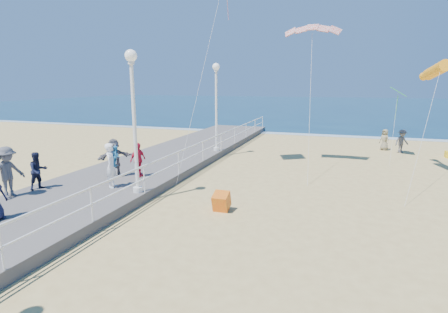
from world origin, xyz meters
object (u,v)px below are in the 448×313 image
(woman_holding_toddler, at_px, (111,165))
(toddler_held, at_px, (116,156))
(spectator_2, at_px, (8,172))
(beach_walker_a, at_px, (402,141))
(spectator_7, at_px, (38,171))
(box_kite, at_px, (221,203))
(spectator_5, at_px, (114,158))
(lamp_post_mid, at_px, (134,107))
(lamp_post_far, at_px, (216,98))
(beach_walker_c, at_px, (385,140))
(spectator_3, at_px, (138,160))

(woman_holding_toddler, relative_size, toddler_held, 2.14)
(spectator_2, relative_size, beach_walker_a, 1.22)
(spectator_7, xyz_separation_m, box_kite, (7.33, 0.98, -0.85))
(spectator_5, height_order, spectator_7, spectator_5)
(spectator_5, bearing_deg, beach_walker_a, -13.88)
(spectator_2, distance_m, spectator_5, 4.16)
(lamp_post_mid, xyz_separation_m, beach_walker_a, (11.20, 14.17, -2.89))
(lamp_post_far, relative_size, toddler_held, 6.32)
(box_kite, bearing_deg, lamp_post_mid, -179.16)
(lamp_post_far, xyz_separation_m, woman_holding_toddler, (-1.33, -8.75, -2.36))
(woman_holding_toddler, xyz_separation_m, beach_walker_c, (11.55, 14.54, -0.57))
(box_kite, bearing_deg, spectator_5, 163.60)
(lamp_post_mid, relative_size, spectator_3, 3.44)
(beach_walker_a, distance_m, beach_walker_c, 1.16)
(woman_holding_toddler, xyz_separation_m, spectator_5, (-0.88, 1.42, -0.04))
(woman_holding_toddler, distance_m, spectator_5, 1.67)
(beach_walker_c, bearing_deg, toddler_held, -83.67)
(lamp_post_mid, relative_size, beach_walker_a, 3.44)
(lamp_post_mid, xyz_separation_m, box_kite, (3.39, 0.09, -3.36))
(spectator_5, distance_m, spectator_7, 3.09)
(woman_holding_toddler, height_order, beach_walker_a, woman_holding_toddler)
(spectator_2, relative_size, spectator_3, 1.22)
(spectator_5, xyz_separation_m, beach_walker_c, (12.42, 13.13, -0.54))
(spectator_7, bearing_deg, lamp_post_far, -4.02)
(spectator_3, relative_size, spectator_5, 0.89)
(spectator_3, bearing_deg, beach_walker_c, -30.38)
(spectator_2, height_order, beach_walker_c, spectator_2)
(toddler_held, height_order, spectator_2, spectator_2)
(woman_holding_toddler, relative_size, box_kite, 3.01)
(spectator_3, distance_m, beach_walker_c, 17.16)
(spectator_2, xyz_separation_m, spectator_3, (2.94, 4.02, -0.17))
(spectator_3, xyz_separation_m, spectator_5, (-0.98, -0.35, 0.09))
(spectator_3, relative_size, beach_walker_c, 1.06)
(toddler_held, relative_size, spectator_2, 0.45)
(beach_walker_c, bearing_deg, woman_holding_toddler, -83.75)
(woman_holding_toddler, distance_m, toddler_held, 0.43)
(lamp_post_mid, height_order, box_kite, lamp_post_mid)
(spectator_2, bearing_deg, lamp_post_mid, -59.94)
(spectator_5, bearing_deg, box_kite, -72.58)
(box_kite, bearing_deg, spectator_3, 156.69)
(spectator_2, relative_size, box_kite, 3.15)
(toddler_held, distance_m, spectator_7, 3.09)
(spectator_7, distance_m, beach_walker_a, 21.35)
(lamp_post_far, height_order, spectator_2, lamp_post_far)
(spectator_3, bearing_deg, box_kite, -101.14)
(lamp_post_mid, distance_m, beach_walker_c, 18.22)
(spectator_2, relative_size, spectator_7, 1.27)
(beach_walker_a, xyz_separation_m, beach_walker_c, (-0.98, 0.63, -0.05))
(lamp_post_mid, xyz_separation_m, spectator_2, (-4.17, -2.01, -2.32))
(lamp_post_mid, distance_m, lamp_post_far, 9.00)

